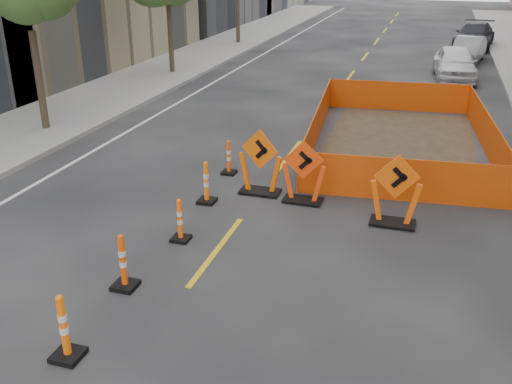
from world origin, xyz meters
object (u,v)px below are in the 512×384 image
(channelizer_6, at_px, (206,182))
(chevron_sign_center, at_px, (304,172))
(channelizer_5, at_px, (180,220))
(parked_car_near, at_px, (455,63))
(channelizer_4, at_px, (123,261))
(parked_car_mid, at_px, (468,50))
(channelizer_3, at_px, (64,327))
(channelizer_7, at_px, (229,157))
(chevron_sign_left, at_px, (260,162))
(chevron_sign_right, at_px, (396,190))
(parked_car_far, at_px, (474,35))

(channelizer_6, xyz_separation_m, chevron_sign_center, (2.21, 0.72, 0.26))
(channelizer_5, height_order, parked_car_near, parked_car_near)
(channelizer_4, bearing_deg, parked_car_mid, 75.53)
(channelizer_3, relative_size, channelizer_7, 1.16)
(parked_car_mid, bearing_deg, channelizer_3, -92.56)
(channelizer_6, distance_m, chevron_sign_center, 2.34)
(chevron_sign_left, distance_m, parked_car_near, 16.53)
(channelizer_4, xyz_separation_m, chevron_sign_left, (1.08, 4.89, 0.30))
(channelizer_4, bearing_deg, chevron_sign_right, 42.59)
(channelizer_5, xyz_separation_m, chevron_sign_center, (2.01, 2.70, 0.31))
(chevron_sign_center, height_order, chevron_sign_right, chevron_sign_right)
(chevron_sign_left, distance_m, parked_car_far, 26.56)
(chevron_sign_right, height_order, parked_car_near, chevron_sign_right)
(chevron_sign_center, bearing_deg, channelizer_5, -138.21)
(channelizer_7, height_order, parked_car_far, parked_car_far)
(channelizer_7, height_order, chevron_sign_left, chevron_sign_left)
(channelizer_6, xyz_separation_m, channelizer_7, (-0.14, 1.98, -0.05))
(channelizer_4, bearing_deg, channelizer_5, 83.85)
(channelizer_4, distance_m, chevron_sign_right, 6.00)
(channelizer_7, distance_m, chevron_sign_left, 1.63)
(channelizer_5, distance_m, parked_car_mid, 24.41)
(channelizer_4, distance_m, channelizer_5, 1.99)
(channelizer_7, distance_m, parked_car_mid, 20.73)
(parked_car_mid, bearing_deg, parked_car_far, 94.95)
(channelizer_3, relative_size, channelizer_4, 1.02)
(chevron_sign_center, xyz_separation_m, chevron_sign_right, (2.19, -0.62, 0.05))
(parked_car_far, bearing_deg, parked_car_near, -89.23)
(channelizer_3, height_order, parked_car_near, parked_car_near)
(channelizer_5, distance_m, parked_car_near, 19.57)
(parked_car_near, distance_m, parked_car_mid, 4.88)
(channelizer_4, height_order, parked_car_near, parked_car_near)
(channelizer_3, xyz_separation_m, parked_car_mid, (6.45, 27.52, 0.11))
(channelizer_5, distance_m, chevron_sign_left, 3.06)
(channelizer_4, xyz_separation_m, channelizer_5, (0.21, 1.98, -0.07))
(parked_car_far, bearing_deg, channelizer_4, -95.11)
(chevron_sign_left, bearing_deg, chevron_sign_center, 2.67)
(chevron_sign_right, bearing_deg, chevron_sign_left, 152.80)
(channelizer_5, height_order, chevron_sign_right, chevron_sign_right)
(channelizer_3, bearing_deg, chevron_sign_center, 72.61)
(channelizer_5, xyz_separation_m, channelizer_6, (-0.20, 1.98, 0.05))
(channelizer_3, height_order, chevron_sign_right, chevron_sign_right)
(channelizer_7, distance_m, parked_car_far, 25.86)
(chevron_sign_center, distance_m, chevron_sign_right, 2.28)
(channelizer_6, height_order, chevron_sign_right, chevron_sign_right)
(parked_car_near, xyz_separation_m, parked_car_far, (1.26, 10.05, 0.00))
(parked_car_near, bearing_deg, channelizer_4, -110.34)
(channelizer_3, bearing_deg, parked_car_near, 75.86)
(chevron_sign_right, bearing_deg, channelizer_3, -138.43)
(channelizer_6, bearing_deg, channelizer_4, -90.20)
(chevron_sign_left, height_order, chevron_sign_right, chevron_sign_left)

